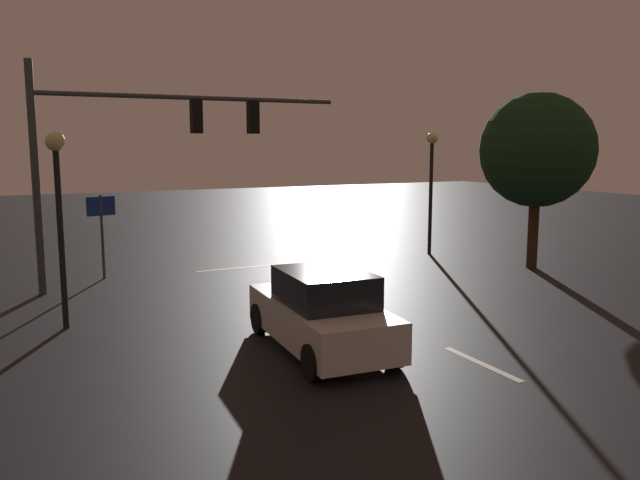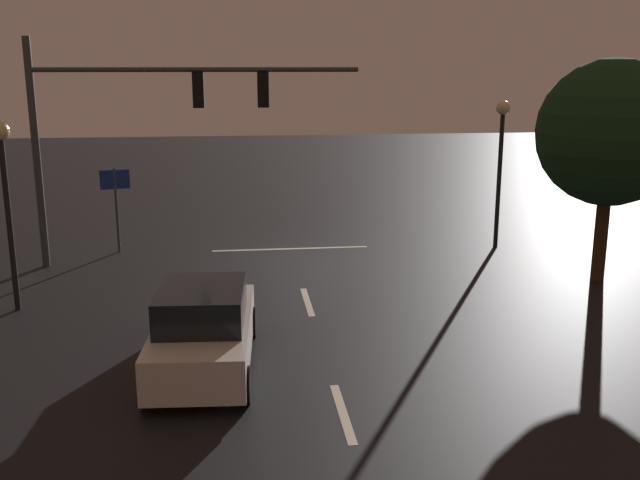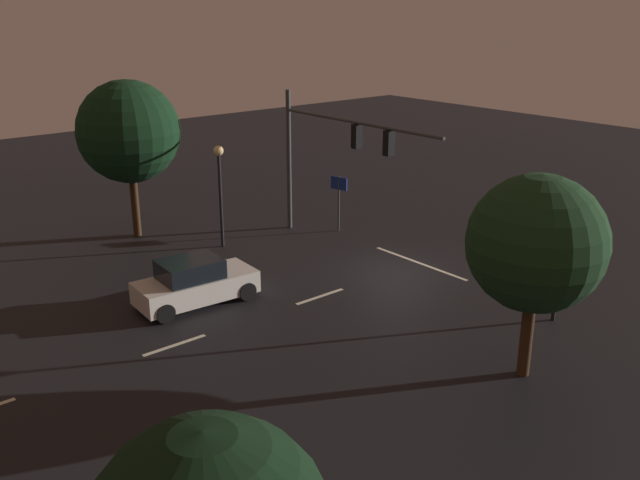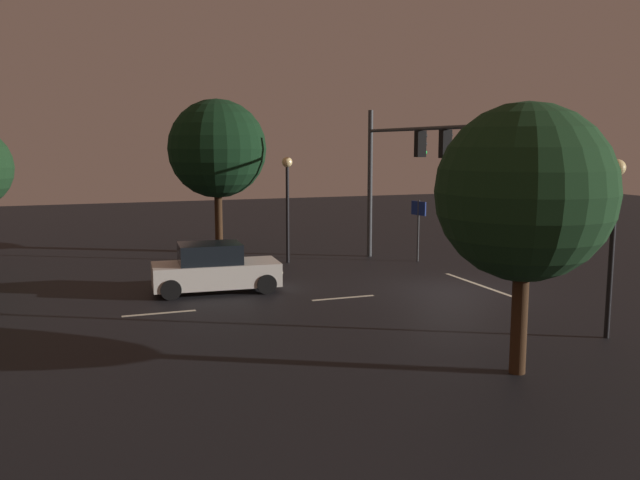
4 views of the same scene
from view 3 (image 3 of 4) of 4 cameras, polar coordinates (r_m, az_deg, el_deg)
name	(u,v)px [view 3 (image 3 of 4)]	position (r m, az deg, el deg)	size (l,w,h in m)	color
ground_plane	(396,271)	(28.25, 6.24, -2.55)	(80.00, 80.00, 0.00)	black
traffic_signal_assembly	(332,145)	(30.11, 1.00, 7.79)	(9.36, 0.47, 6.56)	#383A3D
lane_dash_far	(320,296)	(25.72, 0.00, -4.65)	(2.20, 0.16, 0.01)	beige
lane_dash_mid	(175,345)	(22.72, -11.83, -8.44)	(2.20, 0.16, 0.01)	beige
stop_bar	(420,263)	(29.22, 8.17, -1.88)	(5.00, 0.16, 0.01)	beige
car_approaching	(195,283)	(25.25, -10.24, -3.48)	(2.14, 4.46, 1.70)	silver
street_lamp_left_kerb	(564,228)	(24.03, 19.36, 0.96)	(0.44, 0.44, 4.70)	black
street_lamp_right_kerb	(220,176)	(30.29, -8.24, 5.23)	(0.44, 0.44, 4.53)	black
route_sign	(339,192)	(32.48, 1.56, 4.00)	(0.89, 0.25, 2.67)	#383A3D
tree_left_far	(536,244)	(19.89, 17.32, -0.30)	(3.87, 3.87, 5.99)	#382314
tree_right_far	(129,132)	(32.30, -15.44, 8.55)	(4.57, 4.57, 7.15)	#382314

